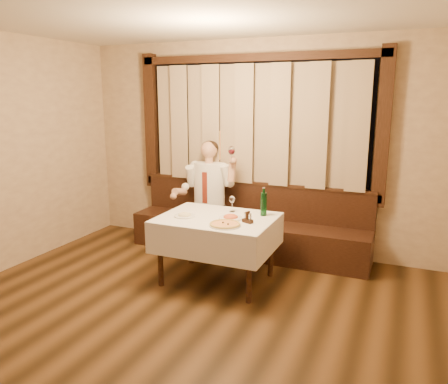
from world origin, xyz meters
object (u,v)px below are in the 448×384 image
at_px(pizza, 225,224).
at_px(cruet_caddy, 248,219).
at_px(green_bottle, 264,204).
at_px(seated_man, 207,188).
at_px(pasta_cream, 185,214).
at_px(banquette, 248,230).
at_px(pasta_red, 231,216).
at_px(dining_table, 217,226).

xyz_separation_m(pizza, cruet_caddy, (0.18, 0.20, 0.03)).
bearing_deg(green_bottle, seated_man, 146.65).
xyz_separation_m(pasta_cream, seated_man, (-0.22, 1.06, 0.06)).
xyz_separation_m(green_bottle, cruet_caddy, (-0.07, -0.34, -0.09)).
height_order(banquette, pasta_red, banquette).
relative_size(pizza, pasta_red, 1.29).
distance_m(pizza, cruet_caddy, 0.27).
bearing_deg(pasta_cream, dining_table, 19.98).
relative_size(banquette, pasta_cream, 13.64).
distance_m(pasta_cream, seated_man, 1.08).
bearing_deg(seated_man, cruet_caddy, -46.62).
relative_size(pizza, pasta_cream, 1.44).
bearing_deg(cruet_caddy, green_bottle, 101.91).
height_order(dining_table, cruet_caddy, cruet_caddy).
bearing_deg(seated_man, pasta_cream, -78.26).
bearing_deg(pizza, pasta_red, 99.63).
xyz_separation_m(dining_table, pizza, (0.21, -0.27, 0.12)).
distance_m(pasta_red, seated_man, 1.19).
xyz_separation_m(pasta_cream, green_bottle, (0.80, 0.39, 0.11)).
xyz_separation_m(pasta_red, pasta_cream, (-0.51, -0.12, -0.00)).
xyz_separation_m(dining_table, cruet_caddy, (0.39, -0.07, 0.15)).
bearing_deg(pizza, pasta_cream, 165.14).
height_order(banquette, green_bottle, green_bottle).
bearing_deg(pizza, seated_man, 122.70).
bearing_deg(pasta_red, pizza, -80.37).
distance_m(dining_table, pizza, 0.36).
distance_m(banquette, pasta_cream, 1.29).
relative_size(banquette, green_bottle, 9.89).
xyz_separation_m(banquette, seated_man, (-0.56, -0.09, 0.54)).
relative_size(banquette, pasta_red, 12.29).
height_order(pasta_red, seated_man, seated_man).
distance_m(pasta_red, cruet_caddy, 0.23).
xyz_separation_m(pizza, pasta_red, (-0.05, 0.27, 0.02)).
bearing_deg(pizza, green_bottle, 65.56).
distance_m(banquette, seated_man, 0.79).
relative_size(green_bottle, cruet_caddy, 2.52).
height_order(dining_table, pasta_red, pasta_red).
bearing_deg(green_bottle, pizza, -114.44).
height_order(pasta_cream, green_bottle, green_bottle).
bearing_deg(pasta_red, cruet_caddy, -16.92).
relative_size(green_bottle, seated_man, 0.22).
height_order(pasta_red, cruet_caddy, cruet_caddy).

